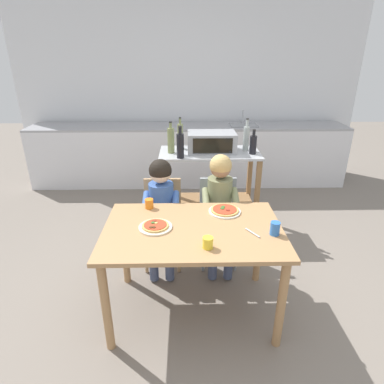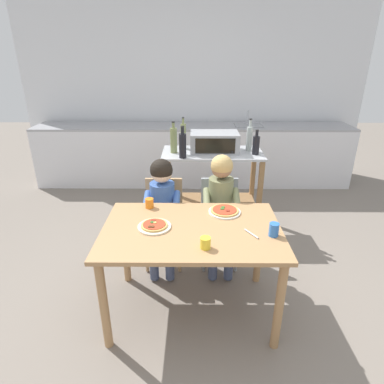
{
  "view_description": "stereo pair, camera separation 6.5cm",
  "coord_description": "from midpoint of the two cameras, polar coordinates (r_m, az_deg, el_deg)",
  "views": [
    {
      "loc": [
        -0.05,
        -2.0,
        1.89
      ],
      "look_at": [
        0.0,
        0.3,
        0.89
      ],
      "focal_mm": 30.12,
      "sensor_mm": 36.0,
      "label": 1
    },
    {
      "loc": [
        0.02,
        -2.0,
        1.89
      ],
      "look_at": [
        0.0,
        0.3,
        0.89
      ],
      "focal_mm": 30.12,
      "sensor_mm": 36.0,
      "label": 2
    }
  ],
  "objects": [
    {
      "name": "bottle_dark_olive_oil",
      "position": [
        3.45,
        10.23,
        8.32
      ],
      "size": [
        0.07,
        0.07,
        0.26
      ],
      "color": "black",
      "rests_on": "kitchen_island_cart"
    },
    {
      "name": "bottle_clear_vinegar",
      "position": [
        3.43,
        -4.3,
        9.17
      ],
      "size": [
        0.07,
        0.07,
        0.33
      ],
      "color": "olive",
      "rests_on": "kitchen_island_cart"
    },
    {
      "name": "toaster_oven",
      "position": [
        3.49,
        2.94,
        8.85
      ],
      "size": [
        0.51,
        0.33,
        0.21
      ],
      "color": "#999BA0",
      "rests_on": "kitchen_island_cart"
    },
    {
      "name": "drinking_cup_blue",
      "position": [
        2.27,
        13.69,
        -6.29
      ],
      "size": [
        0.07,
        0.07,
        0.09
      ],
      "primitive_type": "cylinder",
      "color": "blue",
      "rests_on": "dining_table"
    },
    {
      "name": "kitchen_island_cart",
      "position": [
        3.59,
        2.54,
        2.42
      ],
      "size": [
        1.08,
        0.53,
        0.91
      ],
      "color": "#B7BABF",
      "rests_on": "ground"
    },
    {
      "name": "bottle_slim_sauce",
      "position": [
        3.59,
        -2.62,
        9.91
      ],
      "size": [
        0.06,
        0.06,
        0.34
      ],
      "color": "olive",
      "rests_on": "kitchen_island_cart"
    },
    {
      "name": "child_in_blue_striped_shirt",
      "position": [
        2.85,
        -6.15,
        -1.86
      ],
      "size": [
        0.32,
        0.42,
        1.04
      ],
      "color": "#424C6B",
      "rests_on": "ground"
    },
    {
      "name": "pizza_plate_white",
      "position": [
        2.53,
        5.07,
        -3.3
      ],
      "size": [
        0.25,
        0.25,
        0.03
      ],
      "color": "white",
      "rests_on": "dining_table"
    },
    {
      "name": "dining_table",
      "position": [
        2.36,
        -0.64,
        -8.61
      ],
      "size": [
        1.28,
        0.83,
        0.74
      ],
      "color": "#AD7F51",
      "rests_on": "ground"
    },
    {
      "name": "back_wall_tiled",
      "position": [
        5.22,
        -1.08,
        17.49
      ],
      "size": [
        5.22,
        0.12,
        2.7
      ],
      "color": "silver",
      "rests_on": "ground"
    },
    {
      "name": "serving_spoon",
      "position": [
        2.27,
        9.87,
        -7.13
      ],
      "size": [
        0.08,
        0.13,
        0.01
      ],
      "primitive_type": "cylinder",
      "rotation": [
        0.0,
        1.57,
        2.12
      ],
      "color": "#B7BABF",
      "rests_on": "dining_table"
    },
    {
      "name": "bottle_squat_spirits",
      "position": [
        3.25,
        -2.67,
        8.29
      ],
      "size": [
        0.07,
        0.07,
        0.32
      ],
      "color": "black",
      "rests_on": "kitchen_island_cart"
    },
    {
      "name": "child_in_olive_shirt",
      "position": [
        2.86,
        4.36,
        -1.45
      ],
      "size": [
        0.32,
        0.42,
        1.07
      ],
      "color": "#424C6B",
      "rests_on": "ground"
    },
    {
      "name": "dining_chair_left",
      "position": [
        3.05,
        -5.82,
        -4.28
      ],
      "size": [
        0.36,
        0.36,
        0.81
      ],
      "color": "tan",
      "rests_on": "ground"
    },
    {
      "name": "drinking_cup_yellow",
      "position": [
        2.07,
        1.92,
        -8.96
      ],
      "size": [
        0.07,
        0.07,
        0.08
      ],
      "primitive_type": "cylinder",
      "color": "yellow",
      "rests_on": "dining_table"
    },
    {
      "name": "ground_plane",
      "position": [
        3.76,
        -0.8,
        -6.72
      ],
      "size": [
        12.51,
        12.51,
        0.0
      ],
      "primitive_type": "plane",
      "color": "slate"
    },
    {
      "name": "pizza_plate_cream",
      "position": [
        2.32,
        -7.3,
        -6.06
      ],
      "size": [
        0.24,
        0.24,
        0.03
      ],
      "color": "beige",
      "rests_on": "dining_table"
    },
    {
      "name": "kitchen_counter",
      "position": [
        4.99,
        -0.97,
        6.66
      ],
      "size": [
        4.7,
        0.6,
        1.1
      ],
      "color": "silver",
      "rests_on": "ground"
    },
    {
      "name": "bottle_brown_beer",
      "position": [
        3.56,
        9.06,
        9.48
      ],
      "size": [
        0.06,
        0.06,
        0.35
      ],
      "color": "#ADB7B2",
      "rests_on": "kitchen_island_cart"
    },
    {
      "name": "drinking_cup_orange",
      "position": [
        2.6,
        -8.3,
        -2.06
      ],
      "size": [
        0.07,
        0.07,
        0.08
      ],
      "primitive_type": "cylinder",
      "color": "orange",
      "rests_on": "dining_table"
    },
    {
      "name": "dining_chair_right",
      "position": [
        3.05,
        4.04,
        -4.14
      ],
      "size": [
        0.36,
        0.36,
        0.81
      ],
      "color": "gray",
      "rests_on": "ground"
    }
  ]
}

